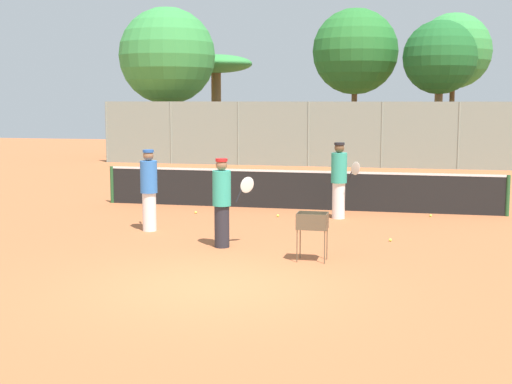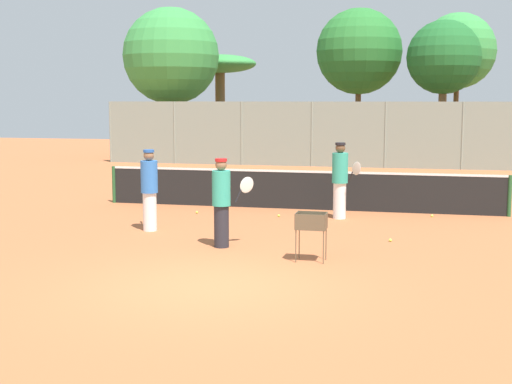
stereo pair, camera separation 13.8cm
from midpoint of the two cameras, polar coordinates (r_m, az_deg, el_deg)
ground_plane at (r=11.58m, az=-3.39°, el=-7.54°), size 80.00×80.00×0.00m
tennis_net at (r=19.54m, az=3.67°, el=0.24°), size 11.05×0.10×1.07m
back_fence at (r=32.01m, az=7.50°, el=4.58°), size 22.91×0.08×2.91m
tree_0 at (r=34.32m, az=14.91°, el=10.32°), size 3.39×3.39×6.63m
tree_1 at (r=36.27m, az=-6.71°, el=10.72°), size 4.78×4.78×7.55m
tree_2 at (r=36.16m, az=8.35°, el=11.05°), size 4.22×4.22×7.47m
tree_3 at (r=35.70m, az=15.95°, el=10.78°), size 3.57×3.57×7.08m
tree_4 at (r=38.33m, az=-2.80°, el=9.90°), size 3.84×3.84×5.37m
player_white_outfit at (r=18.02m, az=6.96°, el=1.01°), size 0.80×0.69×1.92m
player_red_cap at (r=16.40m, az=-8.29°, el=0.25°), size 0.49×0.90×1.86m
player_yellow_shirt at (r=14.41m, az=-2.49°, el=-0.76°), size 0.81×0.62×1.81m
ball_cart at (r=13.22m, az=4.72°, el=-2.66°), size 0.56×0.41×0.91m
tennis_ball_0 at (r=18.44m, az=3.71°, el=-1.83°), size 0.07×0.07×0.07m
tennis_ball_1 at (r=18.27m, az=2.05°, el=-1.91°), size 0.07×0.07×0.07m
tennis_ball_2 at (r=15.37m, az=10.95°, el=-3.80°), size 0.07×0.07×0.07m
tennis_ball_3 at (r=16.52m, az=3.94°, el=-2.91°), size 0.07×0.07×0.07m
tennis_ball_4 at (r=18.80m, az=14.11°, el=-1.86°), size 0.07×0.07×0.07m
tennis_ball_5 at (r=18.88m, az=-4.55°, el=-1.62°), size 0.07×0.07×0.07m
parked_car at (r=36.34m, az=-0.98°, el=3.71°), size 4.20×1.70×1.60m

